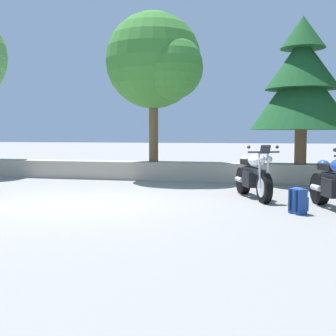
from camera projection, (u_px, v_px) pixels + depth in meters
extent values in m
plane|color=gray|center=(82.00, 203.00, 8.98)|extent=(120.00, 120.00, 0.00)
cube|color=#A89E89|center=(148.00, 171.00, 13.61)|extent=(36.00, 0.80, 0.55)
cylinder|color=black|center=(264.00, 188.00, 8.96)|extent=(0.35, 0.63, 0.62)
cylinder|color=black|center=(243.00, 180.00, 10.39)|extent=(0.39, 0.64, 0.62)
cylinder|color=silver|center=(264.00, 188.00, 8.96)|extent=(0.29, 0.42, 0.38)
cube|color=black|center=(252.00, 179.00, 9.72)|extent=(0.47, 0.56, 0.34)
cube|color=#2D2D30|center=(254.00, 170.00, 9.60)|extent=(0.53, 1.08, 0.12)
ellipsoid|color=white|center=(256.00, 161.00, 9.44)|extent=(0.50, 0.61, 0.26)
cube|color=black|center=(249.00, 162.00, 9.92)|extent=(0.44, 0.62, 0.12)
ellipsoid|color=white|center=(245.00, 159.00, 10.21)|extent=(0.31, 0.34, 0.16)
cylinder|color=#2D2D30|center=(264.00, 152.00, 8.99)|extent=(0.63, 0.27, 0.04)
sphere|color=silver|center=(269.00, 159.00, 8.87)|extent=(0.13, 0.13, 0.13)
sphere|color=silver|center=(263.00, 159.00, 8.85)|extent=(0.13, 0.13, 0.13)
cube|color=#26282D|center=(265.00, 149.00, 8.88)|extent=(0.22, 0.16, 0.18)
cylinder|color=silver|center=(240.00, 179.00, 10.12)|extent=(0.24, 0.39, 0.11)
cylinder|color=silver|center=(268.00, 170.00, 8.99)|extent=(0.10, 0.17, 0.73)
cylinder|color=silver|center=(260.00, 170.00, 8.96)|extent=(0.10, 0.17, 0.73)
sphere|color=#2D2D30|center=(277.00, 147.00, 9.06)|extent=(0.07, 0.07, 0.07)
sphere|color=#2D2D30|center=(249.00, 147.00, 8.98)|extent=(0.07, 0.07, 0.07)
cylinder|color=black|center=(320.00, 189.00, 8.81)|extent=(0.35, 0.65, 0.62)
cube|color=black|center=(334.00, 188.00, 8.14)|extent=(0.45, 0.55, 0.34)
cube|color=black|center=(330.00, 167.00, 8.34)|extent=(0.41, 0.61, 0.12)
ellipsoid|color=#2347A8|center=(323.00, 164.00, 8.64)|extent=(0.29, 0.33, 0.16)
cylinder|color=silver|center=(317.00, 188.00, 8.56)|extent=(0.22, 0.40, 0.11)
sphere|color=#2D2D30|center=(335.00, 150.00, 7.42)|extent=(0.07, 0.07, 0.07)
cube|color=navy|center=(298.00, 201.00, 7.75)|extent=(0.32, 0.35, 0.44)
cube|color=navy|center=(303.00, 203.00, 7.80)|extent=(0.18, 0.22, 0.24)
ellipsoid|color=navy|center=(298.00, 189.00, 7.74)|extent=(0.30, 0.33, 0.08)
cube|color=#10244B|center=(290.00, 200.00, 7.79)|extent=(0.05, 0.06, 0.37)
cube|color=#10244B|center=(296.00, 201.00, 7.64)|extent=(0.05, 0.06, 0.37)
cylinder|color=brown|center=(154.00, 129.00, 13.54)|extent=(0.28, 0.28, 1.98)
sphere|color=#387A2D|center=(153.00, 61.00, 13.38)|extent=(2.88, 2.88, 2.88)
sphere|color=#387A2D|center=(171.00, 67.00, 12.83)|extent=(1.87, 1.87, 1.87)
cylinder|color=brown|center=(301.00, 141.00, 12.32)|extent=(0.33, 0.33, 1.29)
cone|color=#194C23|center=(302.00, 93.00, 12.22)|extent=(2.79, 2.79, 2.01)
cone|color=#194C23|center=(302.00, 63.00, 12.16)|extent=(2.01, 2.01, 1.45)
cone|color=#194C23|center=(303.00, 32.00, 12.09)|extent=(1.23, 1.23, 0.89)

